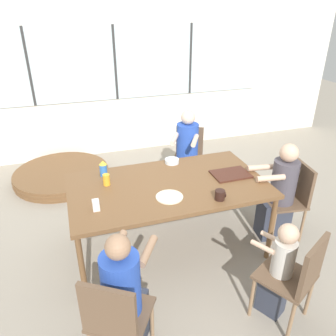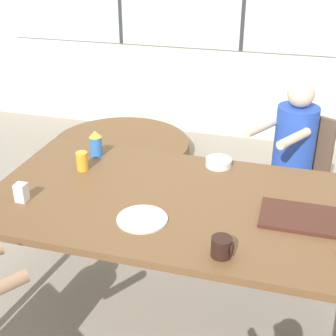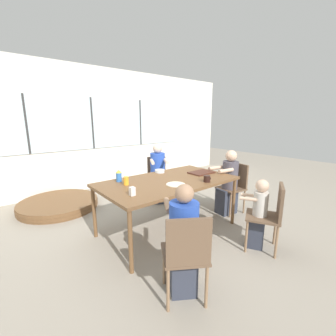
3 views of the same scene
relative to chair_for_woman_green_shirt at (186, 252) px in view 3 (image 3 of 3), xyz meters
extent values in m
plane|color=gray|center=(0.75, 1.17, -0.52)|extent=(16.00, 16.00, 0.00)
cube|color=white|center=(0.75, 3.95, 0.88)|extent=(8.40, 0.06, 2.80)
cube|color=silver|center=(0.75, 3.90, 1.02)|extent=(5.20, 0.02, 1.16)
cube|color=#333333|center=(-0.55, 3.90, 1.02)|extent=(0.04, 0.01, 1.16)
cube|color=#333333|center=(0.75, 3.90, 1.02)|extent=(0.04, 0.01, 1.16)
cube|color=#333333|center=(2.05, 3.90, 1.02)|extent=(0.04, 0.01, 1.16)
cube|color=brown|center=(0.75, 1.17, 0.24)|extent=(1.96, 1.10, 0.04)
cylinder|color=brown|center=(-0.17, 0.67, -0.15)|extent=(0.05, 0.05, 0.74)
cylinder|color=brown|center=(1.68, 0.67, -0.15)|extent=(0.05, 0.05, 0.74)
cylinder|color=brown|center=(-0.17, 1.67, -0.15)|extent=(0.05, 0.05, 0.74)
cylinder|color=brown|center=(1.68, 1.67, -0.15)|extent=(0.05, 0.05, 0.74)
cube|color=brown|center=(0.05, 0.08, -0.08)|extent=(0.55, 0.55, 0.03)
cube|color=brown|center=(-0.05, -0.07, 0.14)|extent=(0.34, 0.24, 0.42)
cylinder|color=#8C6B4C|center=(0.00, 0.31, -0.31)|extent=(0.03, 0.03, 0.43)
cylinder|color=#8C6B4C|center=(0.28, 0.13, -0.31)|extent=(0.03, 0.03, 0.43)
cylinder|color=#8C6B4C|center=(-0.19, 0.03, -0.31)|extent=(0.03, 0.03, 0.43)
cylinder|color=#8C6B4C|center=(0.10, -0.16, -0.31)|extent=(0.03, 0.03, 0.43)
cube|color=brown|center=(1.40, 2.29, -0.08)|extent=(0.55, 0.55, 0.03)
cube|color=brown|center=(1.49, 2.45, 0.14)|extent=(0.35, 0.22, 0.42)
cylinder|color=#8C6B4C|center=(1.47, 2.06, -0.31)|extent=(0.03, 0.03, 0.43)
cylinder|color=#8C6B4C|center=(1.17, 2.23, -0.31)|extent=(0.03, 0.03, 0.43)
cylinder|color=#8C6B4C|center=(1.64, 2.35, -0.31)|extent=(0.03, 0.03, 0.43)
cylinder|color=#8C6B4C|center=(1.34, 2.52, -0.31)|extent=(0.03, 0.03, 0.43)
cube|color=brown|center=(2.04, 0.97, -0.08)|extent=(0.46, 0.46, 0.03)
cube|color=brown|center=(2.22, 0.95, 0.14)|extent=(0.09, 0.38, 0.42)
cylinder|color=#8C6B4C|center=(1.84, 0.83, -0.31)|extent=(0.03, 0.03, 0.43)
cylinder|color=#8C6B4C|center=(1.89, 1.17, -0.31)|extent=(0.03, 0.03, 0.43)
cylinder|color=#8C6B4C|center=(2.18, 0.78, -0.31)|extent=(0.03, 0.03, 0.43)
cylinder|color=#8C6B4C|center=(2.23, 1.12, -0.31)|extent=(0.03, 0.03, 0.43)
cube|color=brown|center=(1.37, 0.02, -0.08)|extent=(0.54, 0.54, 0.03)
cube|color=brown|center=(1.45, -0.14, 0.14)|extent=(0.35, 0.21, 0.42)
cylinder|color=#8C6B4C|center=(1.14, 0.09, -0.31)|extent=(0.03, 0.03, 0.43)
cylinder|color=#8C6B4C|center=(1.44, 0.25, -0.31)|extent=(0.03, 0.03, 0.43)
cylinder|color=#8C6B4C|center=(1.30, -0.21, -0.31)|extent=(0.03, 0.03, 0.43)
cylinder|color=#8C6B4C|center=(1.60, -0.05, -0.31)|extent=(0.03, 0.03, 0.43)
cube|color=#333847|center=(0.10, 0.16, -0.30)|extent=(0.38, 0.41, 0.45)
cylinder|color=#284CB7|center=(0.07, 0.11, 0.17)|extent=(0.27, 0.27, 0.47)
sphere|color=#A37A5B|center=(0.07, 0.11, 0.49)|extent=(0.17, 0.17, 0.17)
cylinder|color=#A37A5B|center=(0.09, 0.37, 0.29)|extent=(0.21, 0.28, 0.06)
cylinder|color=#A37A5B|center=(0.30, 0.24, 0.29)|extent=(0.21, 0.28, 0.06)
cube|color=#333847|center=(1.36, 2.21, -0.30)|extent=(0.40, 0.43, 0.45)
cylinder|color=#284CB7|center=(1.38, 2.26, 0.20)|extent=(0.29, 0.29, 0.53)
sphere|color=beige|center=(1.38, 2.26, 0.55)|extent=(0.19, 0.19, 0.19)
cylinder|color=beige|center=(1.37, 1.98, 0.34)|extent=(0.21, 0.31, 0.06)
cylinder|color=beige|center=(1.15, 2.11, 0.34)|extent=(0.21, 0.31, 0.06)
cube|color=#333847|center=(1.94, 0.99, -0.30)|extent=(0.35, 0.29, 0.45)
cylinder|color=#4C4751|center=(2.00, 0.98, 0.17)|extent=(0.27, 0.27, 0.48)
sphere|color=#DBB293|center=(2.00, 0.98, 0.51)|extent=(0.19, 0.19, 0.19)
cylinder|color=#DBB293|center=(1.75, 0.89, 0.30)|extent=(0.30, 0.10, 0.06)
cylinder|color=#DBB293|center=(1.79, 1.13, 0.30)|extent=(0.30, 0.10, 0.06)
cube|color=#333847|center=(1.33, 0.09, -0.30)|extent=(0.24, 0.26, 0.45)
cylinder|color=beige|center=(1.35, 0.06, 0.09)|extent=(0.18, 0.18, 0.31)
sphere|color=#DBB293|center=(1.35, 0.06, 0.32)|extent=(0.16, 0.16, 0.16)
cylinder|color=#DBB293|center=(1.21, 0.15, 0.15)|extent=(0.13, 0.19, 0.04)
cylinder|color=#DBB293|center=(1.35, 0.23, 0.15)|extent=(0.13, 0.19, 0.04)
cube|color=#472319|center=(1.44, 1.15, 0.27)|extent=(0.39, 0.27, 0.02)
cylinder|color=black|center=(1.12, 0.75, 0.30)|extent=(0.09, 0.09, 0.09)
torus|color=black|center=(1.16, 0.75, 0.30)|extent=(0.01, 0.06, 0.06)
cylinder|color=blue|center=(0.17, 1.55, 0.32)|extent=(0.08, 0.08, 0.13)
cone|color=gold|center=(0.17, 1.55, 0.41)|extent=(0.08, 0.08, 0.04)
cylinder|color=gold|center=(0.17, 1.34, 0.32)|extent=(0.07, 0.07, 0.11)
cube|color=silver|center=(0.02, 0.92, 0.31)|extent=(0.06, 0.06, 0.10)
cylinder|color=silver|center=(0.95, 1.62, 0.28)|extent=(0.16, 0.16, 0.05)
cylinder|color=beige|center=(0.69, 0.92, 0.26)|extent=(0.26, 0.26, 0.01)
cylinder|color=brown|center=(-0.30, 3.12, -0.51)|extent=(1.39, 1.39, 0.03)
cylinder|color=brown|center=(-0.30, 3.12, -0.48)|extent=(1.40, 1.40, 0.03)
cylinder|color=brown|center=(-0.30, 3.12, -0.45)|extent=(1.39, 1.39, 0.03)
cylinder|color=brown|center=(-0.30, 3.12, -0.42)|extent=(1.40, 1.40, 0.03)
cylinder|color=brown|center=(-0.30, 3.12, -0.39)|extent=(1.39, 1.39, 0.03)
camera|label=1|loc=(-0.13, -1.54, 1.87)|focal=35.00mm
camera|label=2|loc=(1.35, -0.92, 1.55)|focal=50.00mm
camera|label=3|loc=(-1.24, -1.25, 1.14)|focal=24.00mm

